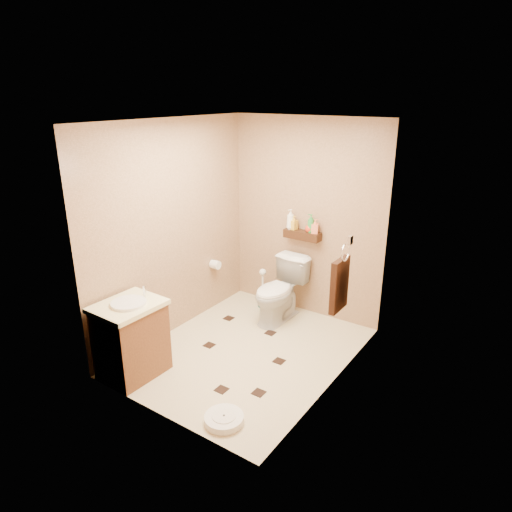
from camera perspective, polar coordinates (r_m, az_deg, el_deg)
The scene contains 19 objects.
ground at distance 5.03m, azimuth -1.17°, elevation -11.87°, with size 2.50×2.50×0.00m, color #CAB494.
wall_back at distance 5.54m, azimuth 6.27°, elevation 4.61°, with size 2.00×0.04×2.40m, color #A27C5C.
wall_front at distance 3.64m, azimuth -12.78°, elevation -4.07°, with size 2.00×0.04×2.40m, color #A27C5C.
wall_left at distance 5.14m, azimuth -10.42°, elevation 3.18°, with size 0.04×2.50×2.40m, color #A27C5C.
wall_right at distance 4.05m, azimuth 10.32°, elevation -1.39°, with size 0.04×2.50×2.40m, color #A27C5C.
ceiling at distance 4.29m, azimuth -1.40°, elevation 16.56°, with size 2.00×2.50×0.02m, color silver.
wall_shelf at distance 5.52m, azimuth 5.81°, elevation 2.63°, with size 0.46×0.14×0.10m, color #3A1F0F.
floor_accents at distance 4.99m, azimuth -1.47°, elevation -12.11°, with size 1.25×1.29×0.01m.
toilet at distance 5.52m, azimuth 2.93°, elevation -4.37°, with size 0.43×0.75×0.77m, color white.
vanity at distance 4.65m, azimuth -15.34°, elevation -9.88°, with size 0.53×0.64×0.88m.
bathroom_scale at distance 4.12m, azimuth -4.02°, elevation -19.65°, with size 0.37×0.37×0.07m.
toilet_brush at distance 5.92m, azimuth 0.84°, elevation -4.70°, with size 0.12×0.12×0.53m.
towel_ring at distance 4.39m, azimuth 10.44°, elevation -3.28°, with size 0.12×0.30×0.76m.
toilet_paper at distance 5.75m, azimuth -5.11°, elevation -1.07°, with size 0.12×0.11×0.12m.
bottle_a at distance 5.55m, azimuth 4.33°, elevation 4.62°, with size 0.09×0.09×0.24m, color white.
bottle_b at distance 5.54m, azimuth 4.75°, elevation 4.19°, with size 0.08×0.08×0.17m, color gold.
bottle_c at distance 5.45m, azimuth 6.70°, elevation 3.63°, with size 0.10×0.10×0.13m, color red.
bottle_d at distance 5.43m, azimuth 6.87°, elevation 4.07°, with size 0.09×0.09×0.23m, color #2D883A.
bottle_e at distance 5.41m, azimuth 7.38°, elevation 3.70°, with size 0.08×0.08×0.17m, color #F87C52.
Camera 1 is at (2.49, -3.48, 2.65)m, focal length 32.00 mm.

